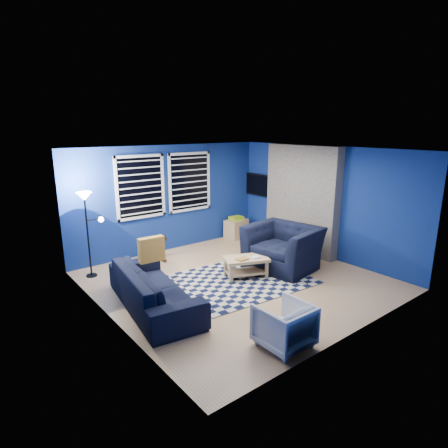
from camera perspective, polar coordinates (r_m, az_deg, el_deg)
name	(u,v)px	position (r m, az deg, el deg)	size (l,w,h in m)	color
floor	(237,280)	(7.36, 2.03, -8.60)	(5.00, 5.00, 0.00)	tan
ceiling	(238,150)	(6.78, 2.22, 11.21)	(5.00, 5.00, 0.00)	white
wall_back	(170,198)	(8.98, -8.25, 3.87)	(5.00, 5.00, 0.00)	navy
wall_left	(107,243)	(5.73, -17.36, -2.81)	(5.00, 5.00, 0.00)	navy
wall_right	(322,202)	(8.75, 14.74, 3.26)	(5.00, 5.00, 0.00)	navy
fireplace	(301,202)	(8.96, 11.64, 3.35)	(0.65, 2.00, 2.50)	gray
window_left	(141,187)	(8.54, -12.58, 5.51)	(1.17, 0.06, 1.42)	black
window_right	(190,182)	(9.17, -5.22, 6.40)	(1.17, 0.06, 1.42)	black
tv	(260,185)	(10.00, 5.46, 5.93)	(0.07, 1.00, 0.58)	black
rug	(240,280)	(7.38, 2.50, -8.47)	(2.50, 2.00, 0.02)	black
sofa	(154,288)	(6.33, -10.64, -9.54)	(0.91, 2.32, 0.68)	black
armchair_big	(283,247)	(7.93, 8.93, -3.55)	(1.21, 1.39, 0.90)	black
armchair_bent	(284,325)	(5.28, 9.11, -14.97)	(0.66, 0.68, 0.62)	gray
rocking_horse	(154,246)	(8.49, -10.58, -3.39)	(0.57, 0.26, 0.48)	#432215
coffee_table	(246,263)	(7.42, 3.38, -5.96)	(0.98, 0.78, 0.43)	tan
cabinet	(236,228)	(10.04, 1.88, -0.65)	(0.65, 0.49, 0.58)	tan
floor_lamp	(86,208)	(7.63, -20.24, 2.29)	(0.46, 0.28, 1.70)	black
throw_pillow	(151,249)	(6.46, -11.01, -3.81)	(0.45, 0.13, 0.42)	orange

